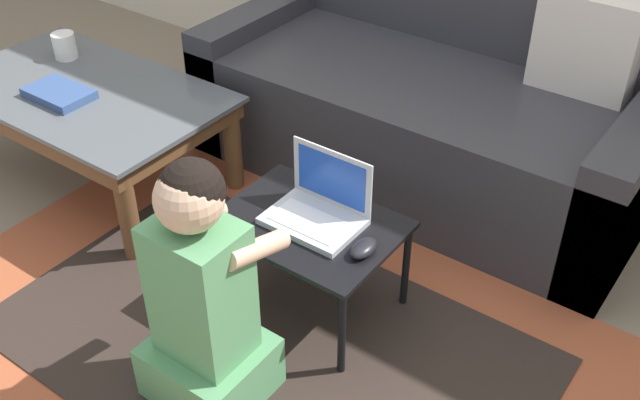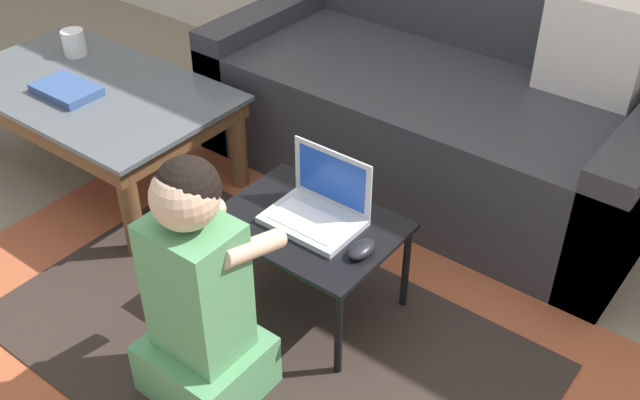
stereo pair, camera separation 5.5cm
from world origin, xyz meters
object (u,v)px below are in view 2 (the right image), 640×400
object	(u,v)px
laptop_desk	(308,232)
coffee_table	(94,100)
computer_mouse	(362,249)
person_seated	(199,298)
laptop	(316,210)
cup_on_table	(74,43)
couch	(440,110)
book_on_table	(66,90)

from	to	relation	value
laptop_desk	coffee_table	bearing A→B (deg)	175.00
coffee_table	laptop_desk	world-z (taller)	coffee_table
coffee_table	computer_mouse	world-z (taller)	coffee_table
person_seated	computer_mouse	bearing A→B (deg)	61.82
laptop_desk	laptop	xyz separation A→B (m)	(0.01, 0.03, 0.07)
computer_mouse	person_seated	bearing A→B (deg)	-118.18
laptop_desk	cup_on_table	xyz separation A→B (m)	(-1.43, 0.24, 0.15)
couch	cup_on_table	distance (m)	1.53
person_seated	laptop_desk	bearing A→B (deg)	88.07
laptop_desk	book_on_table	world-z (taller)	book_on_table
computer_mouse	book_on_table	world-z (taller)	book_on_table
coffee_table	person_seated	distance (m)	1.27
laptop	book_on_table	world-z (taller)	laptop
coffee_table	book_on_table	bearing A→B (deg)	-102.21
laptop_desk	computer_mouse	size ratio (longest dim) A/B	5.25
laptop	person_seated	bearing A→B (deg)	-93.03
couch	cup_on_table	bearing A→B (deg)	-152.21
person_seated	book_on_table	bearing A→B (deg)	158.43
laptop	book_on_table	bearing A→B (deg)	-178.99
laptop	couch	bearing A→B (deg)	95.86
couch	laptop_desk	bearing A→B (deg)	-84.90
laptop	person_seated	xyz separation A→B (m)	(-0.03, -0.48, -0.02)
laptop	computer_mouse	size ratio (longest dim) A/B	2.73
couch	person_seated	xyz separation A→B (m)	(0.07, -1.41, 0.07)
laptop	cup_on_table	bearing A→B (deg)	171.42
laptop	person_seated	size ratio (longest dim) A/B	0.36
coffee_table	book_on_table	size ratio (longest dim) A/B	4.40
coffee_table	book_on_table	xyz separation A→B (m)	(-0.02, -0.10, 0.08)
laptop	computer_mouse	world-z (taller)	laptop
person_seated	book_on_table	xyz separation A→B (m)	(-1.16, 0.46, 0.06)
laptop_desk	computer_mouse	distance (m)	0.22
laptop	cup_on_table	distance (m)	1.46
cup_on_table	person_seated	bearing A→B (deg)	-26.22
book_on_table	cup_on_table	bearing A→B (deg)	136.91
couch	person_seated	distance (m)	1.41
cup_on_table	laptop_desk	bearing A→B (deg)	-9.70
computer_mouse	cup_on_table	distance (m)	1.67
person_seated	cup_on_table	size ratio (longest dim) A/B	7.46
book_on_table	computer_mouse	bearing A→B (deg)	-1.14
computer_mouse	laptop_desk	bearing A→B (deg)	174.26
couch	cup_on_table	size ratio (longest dim) A/B	16.70
person_seated	cup_on_table	world-z (taller)	person_seated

